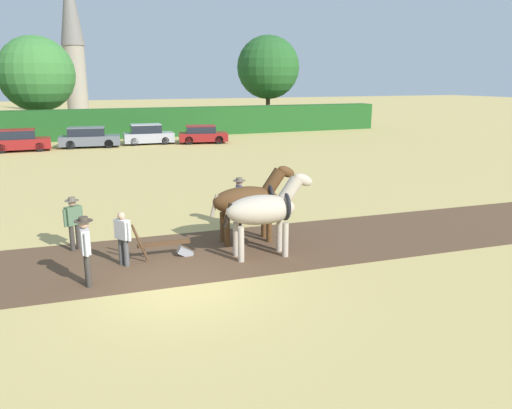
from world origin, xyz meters
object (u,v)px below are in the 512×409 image
Objects in this scene: tree_center_left at (36,74)px; church_spire at (72,34)px; tree_center at (268,67)px; draft_horse_lead_right at (250,200)px; parked_car_right at (202,135)px; plow at (169,247)px; parked_car_center_left at (20,141)px; farmer_at_plow at (123,235)px; draft_horse_lead_left at (265,209)px; farmer_onlooker_left at (86,245)px; farmer_onlooker_right at (73,220)px; parked_car_center_right at (148,135)px; parked_car_center at (89,138)px; farmer_beside_team at (239,198)px.

church_spire is (4.65, 31.08, 5.92)m from tree_center_left.
tree_center reaches higher than draft_horse_lead_right.
church_spire is 5.28× the size of parked_car_right.
plow is at bearing -117.34° from tree_center.
tree_center is at bearing 21.38° from parked_car_center_left.
parked_car_center_left is at bearing 104.74° from plow.
draft_horse_lead_right is 4.08m from farmer_at_plow.
tree_center_left is 2.13× the size of parked_car_right.
draft_horse_lead_left reaches higher than plow.
farmer_onlooker_left is at bearing -167.05° from farmer_at_plow.
church_spire is 7.65× the size of draft_horse_lead_right.
farmer_onlooker_right is (-0.17, 2.94, -0.11)m from farmer_onlooker_left.
tree_center_left is 11.18m from parked_car_center_left.
tree_center is at bearing 27.35° from farmer_at_plow.
draft_horse_lead_right is at bearing -23.84° from farmer_at_plow.
tree_center reaches higher than parked_car_center_right.
draft_horse_lead_left is 0.70× the size of parked_car_center_right.
parked_car_center_left is 4.75m from parked_car_center.
draft_horse_lead_right is at bearing -114.08° from tree_center.
tree_center_left is 11.36m from parked_car_center.
tree_center_left is 4.93× the size of farmer_onlooker_left.
parked_car_center is at bearing -173.17° from parked_car_right.
farmer_beside_team is (6.73, -33.74, -4.41)m from tree_center_left.
farmer_onlooker_right is (-5.40, -0.40, -0.09)m from farmer_beside_team.
farmer_onlooker_right is 26.01m from parked_car_right.
farmer_at_plow is at bearing 44.91° from farmer_onlooker_left.
farmer_onlooker_left reaches higher than parked_car_center_left.
church_spire is 67.16m from draft_horse_lead_right.
church_spire reaches higher than farmer_onlooker_right.
tree_center is 36.69m from farmer_beside_team.
farmer_onlooker_right is (-2.47, 1.72, 0.62)m from plow.
farmer_at_plow is 0.38× the size of parked_car_center_left.
tree_center is 42.00m from farmer_onlooker_left.
parked_car_center_left is at bearing -169.42° from parked_car_center.
parked_car_center_right is at bearing -148.22° from tree_center.
farmer_at_plow is at bearing -118.86° from tree_center.
parked_car_center_right is (7.86, -9.48, -4.70)m from tree_center_left.
farmer_at_plow is at bearing 1.04° from farmer_onlooker_right.
farmer_beside_team is 24.29m from parked_car_center_right.
tree_center_left is at bearing 90.49° from farmer_onlooker_left.
church_spire is 14.24× the size of farmer_at_plow.
parked_car_center is at bearing 3.12° from parked_car_center_left.
plow is 26.69m from parked_car_center_right.
church_spire is 69.01m from farmer_onlooker_left.
parked_car_center_left is at bearing 110.74° from draft_horse_lead_right.
parked_car_center_left is (-7.75, 26.68, -0.65)m from draft_horse_lead_left.
draft_horse_lead_right is 5.32m from farmer_onlooker_right.
plow is 2.70m from farmer_onlooker_left.
draft_horse_lead_right is at bearing -73.15° from parked_car_center_left.
church_spire is at bearing 95.30° from parked_car_center.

